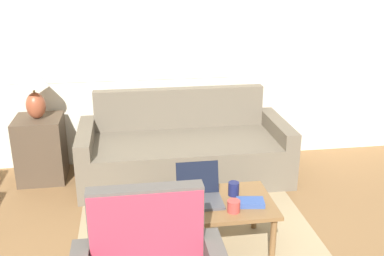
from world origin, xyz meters
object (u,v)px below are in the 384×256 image
object	(u,v)px
table_lamp	(33,86)
coffee_table	(202,208)
cup_yellow	(152,198)
cup_white	(234,189)
book_red	(250,202)
cup_navy	(234,206)
laptop	(199,193)
couch	(184,152)

from	to	relation	value
table_lamp	coffee_table	bearing A→B (deg)	-46.43
cup_yellow	cup_white	world-z (taller)	cup_white
table_lamp	book_red	bearing A→B (deg)	-41.62
cup_navy	book_red	bearing A→B (deg)	27.88
laptop	cup_navy	size ratio (longest dim) A/B	3.49
coffee_table	cup_white	size ratio (longest dim) A/B	10.01
table_lamp	book_red	xyz separation A→B (m)	(1.69, -1.50, -0.53)
table_lamp	coffee_table	xyz separation A→B (m)	(1.36, -1.43, -0.59)
couch	cup_white	size ratio (longest dim) A/B	19.58
couch	book_red	bearing A→B (deg)	-77.73
coffee_table	cup_white	bearing A→B (deg)	17.72
couch	coffee_table	xyz separation A→B (m)	(-0.04, -1.30, 0.10)
coffee_table	cup_navy	distance (m)	0.26
table_lamp	cup_white	world-z (taller)	table_lamp
table_lamp	laptop	world-z (taller)	table_lamp
cup_white	book_red	bearing A→B (deg)	-61.57
cup_navy	coffee_table	bearing A→B (deg)	141.89
coffee_table	cup_white	xyz separation A→B (m)	(0.25, 0.08, 0.09)
cup_white	couch	bearing A→B (deg)	99.94
cup_yellow	book_red	distance (m)	0.70
laptop	book_red	size ratio (longest dim) A/B	1.51
couch	table_lamp	distance (m)	1.56
coffee_table	laptop	world-z (taller)	laptop
laptop	book_red	bearing A→B (deg)	-19.94
couch	cup_yellow	world-z (taller)	couch
table_lamp	cup_navy	xyz separation A→B (m)	(1.55, -1.58, -0.51)
table_lamp	coffee_table	size ratio (longest dim) A/B	0.48
laptop	cup_yellow	size ratio (longest dim) A/B	3.22
book_red	couch	bearing A→B (deg)	102.27
coffee_table	cup_navy	xyz separation A→B (m)	(0.20, -0.15, 0.08)
coffee_table	laptop	bearing A→B (deg)	103.75
couch	book_red	size ratio (longest dim) A/B	9.70
laptop	cup_navy	bearing A→B (deg)	-44.19
cup_navy	table_lamp	bearing A→B (deg)	134.50
couch	cup_white	bearing A→B (deg)	-80.06
table_lamp	cup_navy	world-z (taller)	table_lamp
table_lamp	cup_navy	bearing A→B (deg)	-45.50
couch	book_red	distance (m)	1.42
cup_white	cup_navy	bearing A→B (deg)	-103.40
couch	laptop	xyz separation A→B (m)	(-0.05, -1.25, 0.20)
table_lamp	laptop	bearing A→B (deg)	-45.70
coffee_table	book_red	size ratio (longest dim) A/B	4.96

